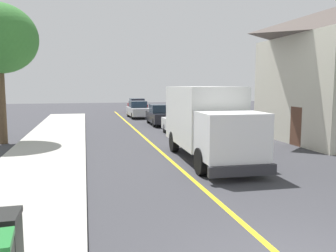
{
  "coord_description": "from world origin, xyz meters",
  "views": [
    {
      "loc": [
        -3.57,
        -5.03,
        3.27
      ],
      "look_at": [
        0.11,
        10.25,
        1.4
      ],
      "focal_mm": 36.9,
      "sensor_mm": 36.0,
      "label": 1
    }
  ],
  "objects_px": {
    "parked_car_mid": "(161,115)",
    "parked_car_far": "(138,110)",
    "box_truck": "(207,120)",
    "parked_car_furthest": "(137,106)",
    "parked_car_near": "(182,123)",
    "trash_bin_middle": "(0,245)"
  },
  "relations": [
    {
      "from": "parked_car_furthest",
      "to": "trash_bin_middle",
      "type": "bearing_deg",
      "value": -101.98
    },
    {
      "from": "parked_car_furthest",
      "to": "parked_car_near",
      "type": "bearing_deg",
      "value": -89.98
    },
    {
      "from": "parked_car_far",
      "to": "parked_car_mid",
      "type": "bearing_deg",
      "value": -82.69
    },
    {
      "from": "parked_car_mid",
      "to": "parked_car_far",
      "type": "relative_size",
      "value": 1.0
    },
    {
      "from": "parked_car_near",
      "to": "trash_bin_middle",
      "type": "bearing_deg",
      "value": -115.56
    },
    {
      "from": "trash_bin_middle",
      "to": "parked_car_mid",
      "type": "bearing_deg",
      "value": 71.21
    },
    {
      "from": "parked_car_mid",
      "to": "parked_car_far",
      "type": "height_order",
      "value": "same"
    },
    {
      "from": "box_truck",
      "to": "trash_bin_middle",
      "type": "xyz_separation_m",
      "value": [
        -6.6,
        -8.4,
        -1.08
      ]
    },
    {
      "from": "parked_car_far",
      "to": "trash_bin_middle",
      "type": "bearing_deg",
      "value": -102.97
    },
    {
      "from": "parked_car_furthest",
      "to": "parked_car_mid",
      "type": "bearing_deg",
      "value": -90.28
    },
    {
      "from": "parked_car_far",
      "to": "trash_bin_middle",
      "type": "height_order",
      "value": "parked_car_far"
    },
    {
      "from": "box_truck",
      "to": "parked_car_near",
      "type": "height_order",
      "value": "box_truck"
    },
    {
      "from": "box_truck",
      "to": "parked_car_furthest",
      "type": "relative_size",
      "value": 1.65
    },
    {
      "from": "trash_bin_middle",
      "to": "parked_car_far",
      "type": "bearing_deg",
      "value": 77.03
    },
    {
      "from": "parked_car_near",
      "to": "parked_car_mid",
      "type": "bearing_deg",
      "value": 90.65
    },
    {
      "from": "parked_car_near",
      "to": "trash_bin_middle",
      "type": "xyz_separation_m",
      "value": [
        -7.51,
        -15.71,
        -0.11
      ]
    },
    {
      "from": "box_truck",
      "to": "parked_car_furthest",
      "type": "bearing_deg",
      "value": 88.08
    },
    {
      "from": "box_truck",
      "to": "trash_bin_middle",
      "type": "bearing_deg",
      "value": -128.16
    },
    {
      "from": "parked_car_furthest",
      "to": "trash_bin_middle",
      "type": "distance_m",
      "value": 36.17
    },
    {
      "from": "parked_car_far",
      "to": "parked_car_furthest",
      "type": "xyz_separation_m",
      "value": [
        0.92,
        6.79,
        0.0
      ]
    },
    {
      "from": "parked_car_near",
      "to": "parked_car_far",
      "type": "bearing_deg",
      "value": 94.13
    },
    {
      "from": "parked_car_mid",
      "to": "parked_car_far",
      "type": "xyz_separation_m",
      "value": [
        -0.86,
        6.71,
        0.0
      ]
    }
  ]
}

